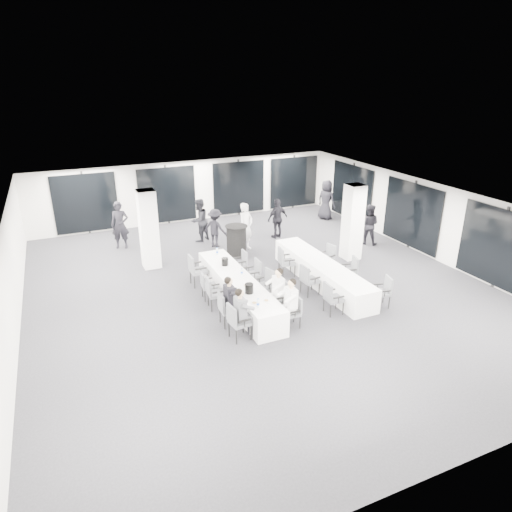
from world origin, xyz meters
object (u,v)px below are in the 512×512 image
Objects in this scene: chair_main_left_near at (237,320)px; chair_main_left_second at (226,307)px; chair_main_left_mid at (213,291)px; ice_bucket_near at (249,288)px; standing_guest_b at (199,217)px; chair_main_left_fourth at (207,284)px; chair_main_right_far at (241,261)px; banquet_table_side at (321,273)px; chair_side_left_mid at (308,278)px; chair_side_left_near at (332,296)px; chair_main_right_near at (294,310)px; standing_guest_e at (326,197)px; standing_guest_d at (278,216)px; ice_bucket_far at (225,262)px; banquet_table_main at (238,289)px; standing_guest_c at (215,226)px; chair_side_left_far at (285,260)px; chair_side_right_near at (384,290)px; chair_main_right_second at (281,296)px; chair_side_right_far at (328,256)px; chair_main_right_mid at (267,283)px; cocktail_table at (236,241)px; standing_guest_a at (246,224)px; standing_guest_h at (369,222)px; standing_guest_g at (120,222)px; chair_main_left_far at (196,268)px.

chair_main_left_near is 1.05× the size of chair_main_left_second.
ice_bucket_near reaches higher than chair_main_left_mid.
standing_guest_b reaches higher than ice_bucket_near.
chair_main_left_fourth is 1.02× the size of chair_main_right_far.
chair_side_left_mid reaches higher than banquet_table_side.
chair_main_right_near is at bearing -78.59° from chair_side_left_near.
chair_main_left_second is 0.46× the size of standing_guest_e.
standing_guest_d is 7.72× the size of ice_bucket_far.
banquet_table_main is 2.84× the size of standing_guest_c.
chair_side_right_near is (1.67, -3.14, -0.04)m from chair_side_left_far.
ice_bucket_far is at bearing 160.89° from banquet_table_side.
standing_guest_e is (4.81, 5.10, 0.48)m from chair_side_left_far.
banquet_table_side is 2.74m from chair_main_right_far.
chair_main_right_second is (1.67, -0.04, 0.01)m from chair_main_left_second.
ice_bucket_far is at bearing 103.54° from standing_guest_e.
standing_guest_d is (-0.14, 3.74, 0.44)m from chair_side_right_far.
chair_main_left_near is 2.42m from chair_main_right_mid.
chair_main_left_second is 3.06m from chair_side_left_mid.
chair_main_left_second is at bearing -114.75° from cocktail_table.
cocktail_table is 1.22× the size of chair_main_left_mid.
standing_guest_d is (1.76, 0.77, -0.11)m from standing_guest_a.
chair_main_left_mid is at bearing 138.04° from chair_main_right_far.
standing_guest_h reaches higher than chair_side_right_far.
chair_side_right_far reaches higher than banquet_table_main.
standing_guest_g is (-3.35, 6.39, 0.51)m from chair_main_right_mid.
cocktail_table is 1.23× the size of chair_main_right_mid.
banquet_table_main is at bearing 23.76° from chair_main_right_near.
standing_guest_c reaches higher than chair_side_left_mid.
chair_main_right_mid is 2.02m from chair_main_right_far.
standing_guest_b is 6.41m from standing_guest_e.
chair_main_right_second is 1.51m from chair_side_left_mid.
chair_main_right_far is 2.49m from standing_guest_a.
ice_bucket_near is (0.77, -2.62, 0.29)m from chair_main_left_far.
standing_guest_d is (4.50, 3.12, 0.36)m from chair_main_left_far.
chair_main_right_mid is 1.63m from ice_bucket_far.
standing_guest_d is at bearing 138.53° from chair_main_left_fourth.
banquet_table_side is 3.81m from cocktail_table.
chair_side_right_near is (2.97, -1.80, -0.02)m from chair_main_right_mid.
ice_bucket_near is (0.76, -0.88, 0.34)m from chair_main_left_mid.
banquet_table_side is at bearing 69.82° from standing_guest_d.
chair_main_right_mid reaches higher than banquet_table_main.
standing_guest_h is (2.88, 1.59, 0.42)m from chair_side_right_far.
standing_guest_h reaches higher than banquet_table_main.
chair_main_left_fourth is at bearing 103.53° from standing_guest_e.
chair_side_right_near is at bearing 83.41° from chair_main_left_near.
chair_side_left_far is at bearing 114.02° from standing_guest_e.
chair_main_right_mid is at bearing 40.74° from ice_bucket_near.
chair_main_left_fourth is at bearing 149.29° from banquet_table_main.
chair_main_right_second is 9.64m from standing_guest_e.
chair_main_left_far is at bearing 97.96° from standing_guest_e.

